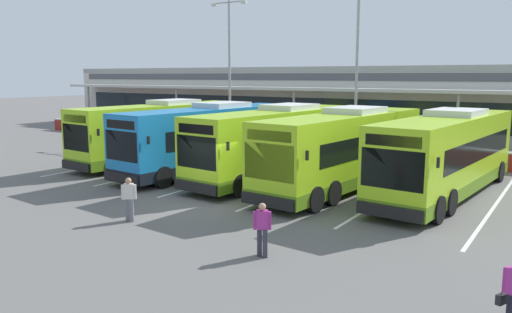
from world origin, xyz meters
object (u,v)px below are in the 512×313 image
at_px(coach_bus_leftmost, 163,133).
at_px(coach_bus_rightmost, 447,156).
at_px(coach_bus_right_centre, 345,150).
at_px(lamp_post_centre, 357,60).
at_px(coach_bus_centre, 279,144).
at_px(pedestrian_near_bin, 129,198).
at_px(lamp_post_west, 230,62).
at_px(coach_bus_left_centre, 211,139).
at_px(pedestrian_child, 262,228).

xyz_separation_m(coach_bus_leftmost, coach_bus_rightmost, (16.80, 0.13, 0.00)).
distance_m(coach_bus_right_centre, lamp_post_centre, 12.84).
bearing_deg(coach_bus_rightmost, lamp_post_centre, 129.43).
bearing_deg(coach_bus_centre, lamp_post_centre, 91.16).
xyz_separation_m(pedestrian_near_bin, lamp_post_west, (-10.07, 20.20, 5.42)).
distance_m(coach_bus_left_centre, pedestrian_child, 13.85).
relative_size(coach_bus_centre, lamp_post_centre, 1.12).
height_order(coach_bus_left_centre, lamp_post_centre, lamp_post_centre).
xyz_separation_m(coach_bus_centre, pedestrian_child, (5.51, -10.31, -0.91)).
bearing_deg(coach_bus_right_centre, coach_bus_left_centre, -179.92).
bearing_deg(coach_bus_right_centre, pedestrian_child, -80.54).
bearing_deg(pedestrian_near_bin, coach_bus_leftmost, 127.84).
bearing_deg(coach_bus_left_centre, coach_bus_centre, 5.60).
bearing_deg(pedestrian_near_bin, coach_bus_centre, 87.03).
bearing_deg(coach_bus_rightmost, coach_bus_leftmost, -179.56).
bearing_deg(lamp_post_west, coach_bus_centre, -44.32).
height_order(coach_bus_left_centre, coach_bus_centre, same).
bearing_deg(coach_bus_right_centre, pedestrian_near_bin, -114.74).
bearing_deg(coach_bus_rightmost, coach_bus_centre, -175.54).
height_order(coach_bus_centre, coach_bus_rightmost, same).
relative_size(pedestrian_child, lamp_post_west, 0.15).
xyz_separation_m(pedestrian_near_bin, lamp_post_centre, (0.29, 20.79, 5.42)).
height_order(pedestrian_child, lamp_post_west, lamp_post_west).
xyz_separation_m(coach_bus_centre, coach_bus_right_centre, (3.85, -0.39, 0.00)).
bearing_deg(lamp_post_centre, pedestrian_near_bin, -90.81).
bearing_deg(pedestrian_child, coach_bus_left_centre, 134.18).
bearing_deg(coach_bus_leftmost, pedestrian_near_bin, -52.16).
relative_size(coach_bus_centre, coach_bus_right_centre, 1.00).
height_order(coach_bus_leftmost, pedestrian_near_bin, coach_bus_leftmost).
relative_size(coach_bus_rightmost, pedestrian_near_bin, 7.61).
distance_m(coach_bus_leftmost, coach_bus_left_centre, 4.55).
xyz_separation_m(coach_bus_rightmost, pedestrian_child, (-2.72, -10.95, -0.91)).
bearing_deg(coach_bus_centre, coach_bus_left_centre, -174.40).
distance_m(coach_bus_right_centre, coach_bus_rightmost, 4.50).
xyz_separation_m(coach_bus_leftmost, lamp_post_west, (-2.01, 9.83, 4.50)).
xyz_separation_m(coach_bus_right_centre, lamp_post_west, (-14.44, 10.73, 4.50)).
distance_m(pedestrian_child, pedestrian_near_bin, 6.03).
xyz_separation_m(coach_bus_right_centre, pedestrian_near_bin, (-4.37, -9.48, -0.91)).
bearing_deg(lamp_post_centre, coach_bus_leftmost, -128.76).
relative_size(coach_bus_centre, coach_bus_rightmost, 1.00).
bearing_deg(lamp_post_west, coach_bus_left_centre, -58.97).
bearing_deg(lamp_post_centre, coach_bus_right_centre, -70.19).
relative_size(coach_bus_leftmost, coach_bus_right_centre, 1.00).
relative_size(coach_bus_right_centre, pedestrian_child, 7.61).
relative_size(coach_bus_leftmost, lamp_post_centre, 1.12).
distance_m(pedestrian_near_bin, lamp_post_west, 23.22).
xyz_separation_m(coach_bus_leftmost, pedestrian_near_bin, (8.06, -10.38, -0.91)).
relative_size(coach_bus_leftmost, lamp_post_west, 1.12).
distance_m(coach_bus_centre, coach_bus_rightmost, 8.25).
bearing_deg(lamp_post_west, lamp_post_centre, 3.21).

